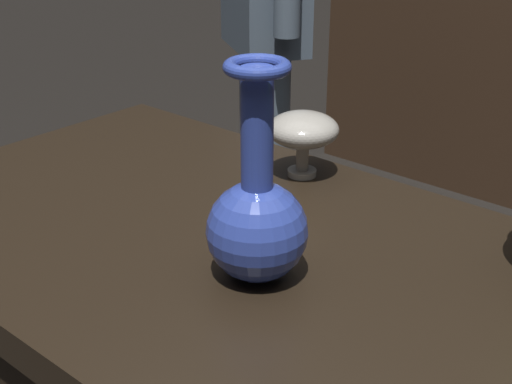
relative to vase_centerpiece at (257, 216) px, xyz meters
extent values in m
cube|color=black|center=(-0.05, 0.05, -0.11)|extent=(1.20, 0.64, 0.05)
sphere|color=#2D429E|center=(0.00, 0.00, -0.02)|extent=(0.13, 0.13, 0.13)
cylinder|color=#2D429E|center=(0.00, 0.00, 0.11)|extent=(0.04, 0.04, 0.15)
torus|color=#2D429E|center=(0.00, 0.00, 0.18)|extent=(0.08, 0.08, 0.02)
cylinder|color=gray|center=(-0.15, 0.29, -0.08)|extent=(0.05, 0.05, 0.01)
cylinder|color=gray|center=(-0.15, 0.29, -0.05)|extent=(0.02, 0.02, 0.04)
ellipsoid|color=gray|center=(-0.15, 0.29, 0.00)|extent=(0.12, 0.12, 0.05)
cylinder|color=slate|center=(-0.78, 0.96, -0.50)|extent=(0.11, 0.11, 0.78)
cylinder|color=slate|center=(-0.90, 1.04, -0.50)|extent=(0.11, 0.11, 0.78)
camera|label=1|loc=(0.51, -0.59, 0.39)|focal=50.69mm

